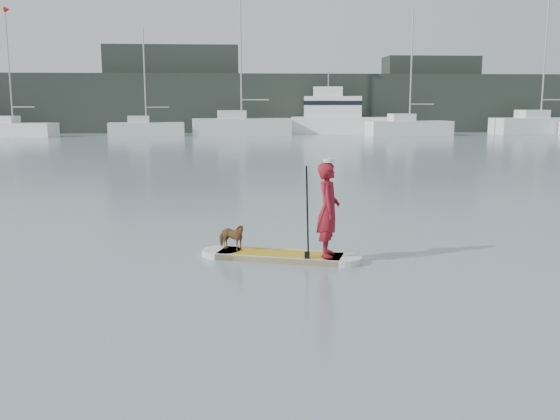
{
  "coord_description": "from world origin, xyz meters",
  "views": [
    {
      "loc": [
        -3.11,
        -14.55,
        3.12
      ],
      "look_at": [
        -2.3,
        -2.36,
        1.0
      ],
      "focal_mm": 40.0,
      "sensor_mm": 36.0,
      "label": 1
    }
  ],
  "objects": [
    {
      "name": "paddler",
      "position": [
        -1.37,
        -2.66,
        1.05
      ],
      "size": [
        0.55,
        0.74,
        1.85
      ],
      "primitive_type": "imported",
      "rotation": [
        0.0,
        0.0,
        1.4
      ],
      "color": "maroon",
      "rests_on": "paddleboard"
    },
    {
      "name": "sailboat_e",
      "position": [
        12.86,
        43.4,
        0.81
      ],
      "size": [
        8.04,
        3.35,
        11.34
      ],
      "rotation": [
        0.0,
        0.0,
        0.11
      ],
      "color": "white",
      "rests_on": "ground"
    },
    {
      "name": "sailboat_f",
      "position": [
        27.14,
        46.69,
        1.0
      ],
      "size": [
        10.16,
        4.29,
        14.75
      ],
      "rotation": [
        0.0,
        0.0,
        0.14
      ],
      "color": "white",
      "rests_on": "ground"
    },
    {
      "name": "sailboat_d",
      "position": [
        -2.84,
        46.14,
        0.98
      ],
      "size": [
        9.58,
        3.77,
        13.78
      ],
      "rotation": [
        0.0,
        0.0,
        0.1
      ],
      "color": "white",
      "rests_on": "ground"
    },
    {
      "name": "paddleboard",
      "position": [
        -2.3,
        -2.36,
        0.06
      ],
      "size": [
        3.18,
        1.56,
        0.12
      ],
      "rotation": [
        0.0,
        0.0,
        -0.31
      ],
      "color": "#C39712",
      "rests_on": "ground"
    },
    {
      "name": "dog",
      "position": [
        -3.28,
        -2.05,
        0.4
      ],
      "size": [
        0.72,
        0.62,
        0.56
      ],
      "primitive_type": "imported",
      "rotation": [
        0.0,
        0.0,
        1.0
      ],
      "color": "brown",
      "rests_on": "paddleboard"
    },
    {
      "name": "motor_yacht_a",
      "position": [
        6.85,
        47.23,
        1.71
      ],
      "size": [
        10.55,
        4.95,
        6.09
      ],
      "rotation": [
        0.0,
        0.0,
        -0.19
      ],
      "color": "white",
      "rests_on": "ground"
    },
    {
      "name": "sailboat_c",
      "position": [
        -11.69,
        44.63,
        0.73
      ],
      "size": [
        7.12,
        3.14,
        9.89
      ],
      "rotation": [
        0.0,
        0.0,
        0.13
      ],
      "color": "white",
      "rests_on": "ground"
    },
    {
      "name": "ground",
      "position": [
        0.0,
        0.0,
        0.0
      ],
      "size": [
        140.0,
        140.0,
        0.0
      ],
      "primitive_type": "plane",
      "color": "slate",
      "rests_on": "ground"
    },
    {
      "name": "sailboat_b",
      "position": [
        -23.58,
        44.06,
        0.79
      ],
      "size": [
        7.98,
        3.71,
        11.42
      ],
      "rotation": [
        0.0,
        0.0,
        -0.19
      ],
      "color": "white",
      "rests_on": "ground"
    },
    {
      "name": "shore_mass",
      "position": [
        0.0,
        53.0,
        3.0
      ],
      "size": [
        90.0,
        6.0,
        6.0
      ],
      "primitive_type": "cube",
      "color": "black",
      "rests_on": "ground"
    },
    {
      "name": "white_cap",
      "position": [
        -1.37,
        -2.66,
        2.01
      ],
      "size": [
        0.22,
        0.22,
        0.07
      ],
      "primitive_type": "cylinder",
      "color": "silver",
      "rests_on": "paddler"
    },
    {
      "name": "shore_building_east",
      "position": [
        18.0,
        54.0,
        4.0
      ],
      "size": [
        10.0,
        4.0,
        8.0
      ],
      "primitive_type": "cube",
      "color": "black",
      "rests_on": "ground"
    },
    {
      "name": "shore_building_west",
      "position": [
        -10.0,
        54.0,
        4.5
      ],
      "size": [
        14.0,
        4.0,
        9.0
      ],
      "primitive_type": "cube",
      "color": "black",
      "rests_on": "ground"
    },
    {
      "name": "paddle",
      "position": [
        -1.8,
        -2.86,
        0.8
      ],
      "size": [
        0.12,
        0.29,
        2.0
      ],
      "rotation": [
        0.0,
        0.0,
        -0.31
      ],
      "color": "black",
      "rests_on": "ground"
    }
  ]
}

